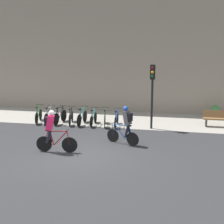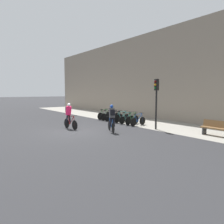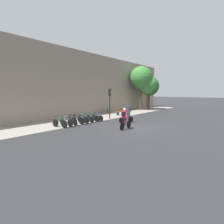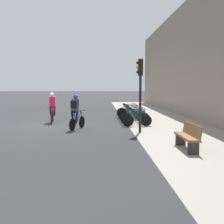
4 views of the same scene
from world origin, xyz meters
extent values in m
plane|color=#2B2B2D|center=(0.00, 0.00, 0.00)|extent=(200.00, 200.00, 0.00)
cube|color=gray|center=(0.00, 6.75, 0.00)|extent=(44.00, 4.50, 0.01)
cube|color=gray|center=(0.00, 9.30, 4.05)|extent=(44.00, 0.60, 8.11)
cylinder|color=black|center=(-0.53, 0.24, 0.33)|extent=(0.66, 0.09, 0.66)
cylinder|color=black|center=(-1.61, 0.15, 0.33)|extent=(0.66, 0.09, 0.66)
cylinder|color=maroon|center=(-0.90, 0.21, 0.61)|extent=(0.59, 0.09, 0.62)
cylinder|color=maroon|center=(-1.30, 0.17, 0.60)|extent=(0.28, 0.06, 0.58)
cylinder|color=maroon|center=(-1.02, 0.20, 0.89)|extent=(0.80, 0.11, 0.07)
cylinder|color=maroon|center=(-1.39, 0.16, 0.32)|extent=(0.44, 0.07, 0.05)
cylinder|color=maroon|center=(-1.51, 0.15, 0.60)|extent=(0.23, 0.05, 0.56)
cylinder|color=maroon|center=(-0.58, 0.23, 0.62)|extent=(0.12, 0.05, 0.59)
cylinder|color=black|center=(-0.62, 0.23, 0.95)|extent=(0.07, 0.46, 0.03)
cube|color=black|center=(-1.42, 0.16, 0.92)|extent=(0.21, 0.10, 0.06)
cube|color=#EA1E56|center=(-1.32, 0.17, 1.25)|extent=(0.35, 0.35, 0.63)
sphere|color=silver|center=(-1.24, 0.18, 1.66)|extent=(0.24, 0.24, 0.22)
cylinder|color=black|center=(-1.36, 0.06, 0.67)|extent=(0.28, 0.13, 0.56)
cylinder|color=black|center=(-1.38, 0.28, 0.67)|extent=(0.25, 0.13, 0.56)
cube|color=black|center=(-1.46, 0.16, 1.30)|extent=(0.16, 0.27, 0.36)
cylinder|color=black|center=(0.91, 2.04, 0.31)|extent=(0.58, 0.26, 0.61)
cylinder|color=black|center=(1.88, 1.64, 0.31)|extent=(0.58, 0.26, 0.61)
cylinder|color=#1E478C|center=(1.24, 1.90, 0.59)|extent=(0.54, 0.25, 0.62)
cylinder|color=#1E478C|center=(1.60, 1.76, 0.57)|extent=(0.26, 0.14, 0.58)
cylinder|color=#1E478C|center=(1.35, 1.86, 0.87)|extent=(0.73, 0.33, 0.07)
cylinder|color=#1E478C|center=(1.69, 1.72, 0.30)|extent=(0.40, 0.19, 0.05)
cylinder|color=#1E478C|center=(1.79, 1.68, 0.58)|extent=(0.21, 0.11, 0.56)
cylinder|color=#1E478C|center=(0.95, 2.02, 0.60)|extent=(0.12, 0.08, 0.59)
cylinder|color=black|center=(0.99, 2.01, 0.93)|extent=(0.20, 0.44, 0.03)
cube|color=black|center=(1.70, 1.72, 0.90)|extent=(0.22, 0.15, 0.06)
cube|color=#4C4C51|center=(1.61, 1.75, 1.23)|extent=(0.42, 0.42, 0.63)
sphere|color=#1E47AD|center=(1.54, 1.78, 1.64)|extent=(0.29, 0.29, 0.22)
cylinder|color=black|center=(1.70, 1.84, 0.65)|extent=(0.30, 0.21, 0.56)
cylinder|color=black|center=(1.62, 1.63, 0.65)|extent=(0.26, 0.19, 0.56)
cube|color=black|center=(1.74, 1.70, 1.28)|extent=(0.23, 0.29, 0.36)
cylinder|color=black|center=(-4.18, 5.46, 0.33)|extent=(0.17, 0.66, 0.66)
cylinder|color=black|center=(-3.97, 4.47, 0.33)|extent=(0.17, 0.66, 0.66)
cylinder|color=#2D6B33|center=(-4.11, 5.12, 0.61)|extent=(0.15, 0.55, 0.62)
cylinder|color=#2D6B33|center=(-4.04, 4.75, 0.60)|extent=(0.09, 0.26, 0.58)
cylinder|color=#2D6B33|center=(-4.09, 5.01, 0.90)|extent=(0.19, 0.74, 0.07)
cylinder|color=#2D6B33|center=(-4.02, 4.66, 0.32)|extent=(0.12, 0.40, 0.05)
cylinder|color=#2D6B33|center=(-3.99, 4.56, 0.61)|extent=(0.08, 0.21, 0.56)
cylinder|color=#2D6B33|center=(-4.17, 5.42, 0.62)|extent=(0.06, 0.12, 0.58)
cylinder|color=black|center=(-4.17, 5.38, 0.95)|extent=(0.46, 0.12, 0.03)
cube|color=black|center=(-4.01, 4.64, 0.92)|extent=(0.12, 0.21, 0.06)
cylinder|color=black|center=(-3.46, 5.48, 0.32)|extent=(0.08, 0.65, 0.65)
cylinder|color=black|center=(-3.39, 4.44, 0.32)|extent=(0.08, 0.65, 0.65)
cylinder|color=#99999E|center=(-3.43, 5.13, 0.61)|extent=(0.08, 0.57, 0.62)
cylinder|color=#99999E|center=(-3.41, 4.74, 0.59)|extent=(0.06, 0.27, 0.58)
cylinder|color=#99999E|center=(-3.43, 5.01, 0.89)|extent=(0.09, 0.78, 0.07)
cylinder|color=#99999E|center=(-3.40, 4.65, 0.32)|extent=(0.06, 0.42, 0.05)
cylinder|color=#99999E|center=(-3.40, 4.53, 0.60)|extent=(0.05, 0.22, 0.56)
cylinder|color=#99999E|center=(-3.45, 5.44, 0.61)|extent=(0.04, 0.12, 0.59)
cylinder|color=black|center=(-3.45, 5.40, 0.94)|extent=(0.46, 0.06, 0.03)
cube|color=black|center=(-3.40, 4.63, 0.91)|extent=(0.09, 0.20, 0.06)
cylinder|color=black|center=(-2.72, 5.44, 0.34)|extent=(0.11, 0.69, 0.69)
cylinder|color=black|center=(-2.82, 4.48, 0.34)|extent=(0.11, 0.69, 0.69)
cylinder|color=black|center=(-2.75, 5.11, 0.63)|extent=(0.09, 0.53, 0.62)
cylinder|color=black|center=(-2.79, 4.76, 0.61)|extent=(0.07, 0.25, 0.58)
cylinder|color=black|center=(-2.76, 5.01, 0.91)|extent=(0.11, 0.71, 0.07)
cylinder|color=black|center=(-2.80, 4.67, 0.34)|extent=(0.07, 0.39, 0.05)
cylinder|color=black|center=(-2.81, 4.57, 0.62)|extent=(0.05, 0.21, 0.56)
cylinder|color=black|center=(-2.72, 5.40, 0.63)|extent=(0.05, 0.12, 0.58)
cylinder|color=black|center=(-2.73, 5.36, 0.96)|extent=(0.46, 0.08, 0.03)
cube|color=black|center=(-2.80, 4.66, 0.93)|extent=(0.10, 0.21, 0.06)
cylinder|color=black|center=(-2.20, 5.44, 0.32)|extent=(0.15, 0.63, 0.64)
cylinder|color=black|center=(-2.02, 4.48, 0.32)|extent=(0.15, 0.63, 0.64)
cylinder|color=black|center=(-2.14, 5.11, 0.60)|extent=(0.14, 0.54, 0.62)
cylinder|color=black|center=(-2.07, 4.76, 0.58)|extent=(0.09, 0.26, 0.58)
cylinder|color=black|center=(-2.12, 5.01, 0.88)|extent=(0.18, 0.72, 0.07)
cylinder|color=black|center=(-2.05, 4.67, 0.31)|extent=(0.11, 0.39, 0.05)
cylinder|color=black|center=(-2.03, 4.57, 0.59)|extent=(0.07, 0.21, 0.56)
cylinder|color=black|center=(-2.20, 5.40, 0.61)|extent=(0.06, 0.12, 0.58)
cylinder|color=black|center=(-2.19, 5.36, 0.94)|extent=(0.46, 0.11, 0.03)
cube|color=black|center=(-2.05, 4.65, 0.91)|extent=(0.12, 0.21, 0.06)
cylinder|color=black|center=(-1.44, 5.47, 0.34)|extent=(0.05, 0.68, 0.68)
cylinder|color=black|center=(-1.47, 4.45, 0.34)|extent=(0.05, 0.68, 0.68)
cylinder|color=teal|center=(-1.45, 5.12, 0.62)|extent=(0.06, 0.56, 0.62)
cylinder|color=teal|center=(-1.46, 4.75, 0.61)|extent=(0.05, 0.26, 0.58)
cylinder|color=teal|center=(-1.45, 5.01, 0.90)|extent=(0.06, 0.76, 0.07)
cylinder|color=teal|center=(-1.46, 4.65, 0.33)|extent=(0.04, 0.41, 0.05)
cylinder|color=teal|center=(-1.47, 4.54, 0.61)|extent=(0.04, 0.22, 0.56)
cylinder|color=teal|center=(-1.44, 5.43, 0.63)|extent=(0.04, 0.12, 0.59)
cylinder|color=black|center=(-1.44, 5.39, 0.96)|extent=(0.46, 0.04, 0.03)
cube|color=black|center=(-1.46, 4.63, 0.93)|extent=(0.09, 0.20, 0.06)
cylinder|color=black|center=(-0.81, 5.46, 0.31)|extent=(0.05, 0.61, 0.61)
cylinder|color=black|center=(-0.78, 4.46, 0.31)|extent=(0.05, 0.61, 0.61)
cylinder|color=teal|center=(-0.80, 5.12, 0.59)|extent=(0.06, 0.55, 0.62)
cylinder|color=teal|center=(-0.79, 4.75, 0.57)|extent=(0.05, 0.26, 0.58)
cylinder|color=teal|center=(-0.80, 5.01, 0.87)|extent=(0.06, 0.74, 0.07)
cylinder|color=teal|center=(-0.79, 4.66, 0.30)|extent=(0.04, 0.40, 0.05)
cylinder|color=teal|center=(-0.79, 4.55, 0.58)|extent=(0.04, 0.21, 0.56)
cylinder|color=teal|center=(-0.81, 5.42, 0.60)|extent=(0.04, 0.12, 0.58)
cylinder|color=black|center=(-0.81, 5.38, 0.93)|extent=(0.46, 0.04, 0.03)
cube|color=black|center=(-0.79, 4.64, 0.90)|extent=(0.09, 0.20, 0.06)
cylinder|color=black|center=(-0.24, 5.46, 0.33)|extent=(0.17, 0.66, 0.66)
cylinder|color=black|center=(-0.04, 4.46, 0.33)|extent=(0.17, 0.66, 0.66)
cylinder|color=#2D6B33|center=(-0.17, 5.12, 0.61)|extent=(0.15, 0.56, 0.62)
cylinder|color=#2D6B33|center=(-0.10, 4.75, 0.60)|extent=(0.09, 0.27, 0.58)
cylinder|color=#2D6B33|center=(-0.15, 5.01, 0.90)|extent=(0.19, 0.75, 0.07)
cylinder|color=#2D6B33|center=(-0.08, 4.66, 0.32)|extent=(0.11, 0.41, 0.05)
cylinder|color=#2D6B33|center=(-0.06, 4.55, 0.61)|extent=(0.07, 0.22, 0.56)
cylinder|color=#2D6B33|center=(-0.24, 5.42, 0.62)|extent=(0.06, 0.12, 0.59)
cylinder|color=black|center=(-0.23, 5.38, 0.95)|extent=(0.46, 0.12, 0.03)
cube|color=black|center=(-0.07, 4.64, 0.92)|extent=(0.12, 0.21, 0.06)
cylinder|color=black|center=(0.48, 5.45, 0.31)|extent=(0.07, 0.62, 0.62)
cylinder|color=black|center=(0.55, 4.47, 0.31)|extent=(0.07, 0.62, 0.62)
cylinder|color=#1E478C|center=(0.51, 5.12, 0.59)|extent=(0.07, 0.55, 0.62)
cylinder|color=#1E478C|center=(0.53, 4.75, 0.58)|extent=(0.06, 0.26, 0.58)
cylinder|color=#1E478C|center=(0.51, 5.01, 0.87)|extent=(0.09, 0.74, 0.07)
cylinder|color=#1E478C|center=(0.53, 4.66, 0.30)|extent=(0.06, 0.40, 0.05)
cylinder|color=#1E478C|center=(0.54, 4.56, 0.58)|extent=(0.05, 0.21, 0.56)
cylinder|color=#1E478C|center=(0.49, 5.42, 0.60)|extent=(0.04, 0.12, 0.58)
cylinder|color=black|center=(0.49, 5.38, 0.93)|extent=(0.46, 0.06, 0.03)
cube|color=black|center=(0.54, 4.64, 0.90)|extent=(0.09, 0.20, 0.06)
cylinder|color=black|center=(2.43, 4.84, 1.69)|extent=(0.12, 0.12, 3.39)
cube|color=black|center=(2.43, 4.84, 3.01)|extent=(0.26, 0.20, 0.76)
sphere|color=#590C0C|center=(2.43, 4.71, 3.22)|extent=(0.15, 0.15, 0.15)
sphere|color=orange|center=(2.43, 4.71, 3.01)|extent=(0.15, 0.15, 0.15)
sphere|color=#0C4719|center=(2.43, 4.71, 2.80)|extent=(0.15, 0.15, 0.15)
cube|color=brown|center=(6.04, 5.91, 0.45)|extent=(1.75, 0.40, 0.08)
cube|color=brown|center=(6.04, 6.09, 0.69)|extent=(1.75, 0.12, 0.40)
cube|color=#2D2D2D|center=(5.34, 5.91, 0.23)|extent=(0.08, 0.36, 0.45)
cylinder|color=brown|center=(6.06, 8.23, 0.16)|extent=(0.36, 0.36, 0.32)
sphere|color=#387A3D|center=(6.06, 8.23, 0.54)|extent=(0.48, 0.48, 0.48)
camera|label=1|loc=(3.67, -11.39, 4.24)|focal=50.00mm
camera|label=2|loc=(12.58, -6.16, 2.55)|focal=35.00mm
camera|label=3|loc=(-12.67, -7.87, 3.02)|focal=28.00mm
camera|label=4|loc=(15.32, 2.96, 2.17)|focal=45.00mm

